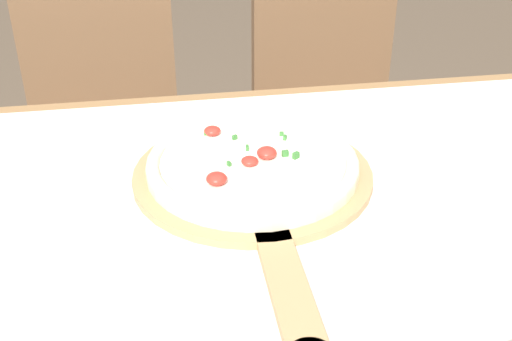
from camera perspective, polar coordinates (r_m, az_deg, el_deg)
dining_table at (r=0.92m, az=2.29°, el=-10.03°), size 1.45×0.91×0.74m
towel_cloth at (r=0.85m, az=2.43°, el=-4.85°), size 1.37×0.83×0.00m
pizza_peel at (r=0.93m, az=-0.05°, el=-1.12°), size 0.35×0.57×0.01m
pizza at (r=0.94m, az=-0.31°, el=0.64°), size 0.31×0.31×0.04m
chair_left at (r=1.66m, az=-13.37°, el=4.17°), size 0.40×0.40×0.90m
chair_right at (r=1.71m, az=6.60°, el=5.66°), size 0.42×0.42×0.90m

